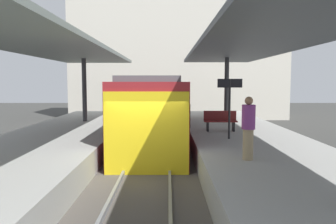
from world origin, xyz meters
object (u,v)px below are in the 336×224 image
at_px(platform_sign, 230,95).
at_px(commuter_train, 154,111).
at_px(platform_bench, 221,120).
at_px(passenger_near_bench, 249,127).

bearing_deg(platform_sign, commuter_train, 131.21).
xyz_separation_m(platform_bench, platform_sign, (0.02, -2.01, 1.16)).
xyz_separation_m(commuter_train, passenger_near_bench, (2.83, -6.74, 0.16)).
height_order(commuter_train, platform_bench, commuter_train).
relative_size(platform_sign, passenger_near_bench, 1.30).
relative_size(platform_bench, platform_sign, 0.63).
bearing_deg(platform_sign, platform_bench, 90.55).
xyz_separation_m(commuter_train, platform_sign, (2.93, -3.34, 0.90)).
relative_size(commuter_train, passenger_near_bench, 6.32).
bearing_deg(passenger_near_bench, platform_bench, 89.15).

